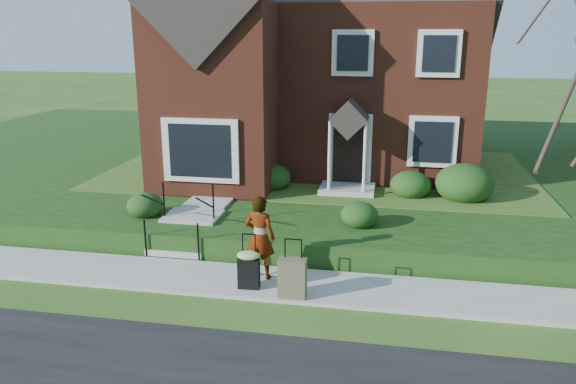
% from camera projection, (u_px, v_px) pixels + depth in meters
% --- Properties ---
extents(ground, '(120.00, 120.00, 0.00)m').
position_uv_depth(ground, '(269.00, 285.00, 11.93)').
color(ground, '#2D5119').
rests_on(ground, ground).
extents(sidewalk, '(60.00, 1.60, 0.08)m').
position_uv_depth(sidewalk, '(269.00, 283.00, 11.92)').
color(sidewalk, '#9E9B93').
rests_on(sidewalk, ground).
extents(terrace, '(44.00, 20.00, 0.60)m').
position_uv_depth(terrace, '(432.00, 165.00, 21.45)').
color(terrace, '#13380F').
rests_on(terrace, ground).
extents(walkway, '(1.20, 6.00, 0.06)m').
position_uv_depth(walkway, '(223.00, 189.00, 16.92)').
color(walkway, '#9E9B93').
rests_on(walkway, terrace).
extents(main_house, '(10.40, 10.20, 9.40)m').
position_uv_depth(main_house, '(321.00, 30.00, 19.61)').
color(main_house, maroon).
rests_on(main_house, terrace).
extents(front_steps, '(1.40, 2.02, 1.50)m').
position_uv_depth(front_steps, '(187.00, 228.00, 13.98)').
color(front_steps, '#9E9B93').
rests_on(front_steps, ground).
extents(foundation_shrubs, '(10.23, 4.31, 1.14)m').
position_uv_depth(foundation_shrubs, '(334.00, 180.00, 16.16)').
color(foundation_shrubs, '#143510').
rests_on(foundation_shrubs, terrace).
extents(woman, '(0.72, 0.52, 1.82)m').
position_uv_depth(woman, '(260.00, 237.00, 11.88)').
color(woman, '#999999').
rests_on(woman, sidewalk).
extents(suitcase_black, '(0.50, 0.42, 1.16)m').
position_uv_depth(suitcase_black, '(249.00, 267.00, 11.50)').
color(suitcase_black, black).
rests_on(suitcase_black, sidewalk).
extents(suitcase_olive, '(0.55, 0.31, 1.20)m').
position_uv_depth(suitcase_olive, '(292.00, 278.00, 11.13)').
color(suitcase_olive, brown).
rests_on(suitcase_olive, sidewalk).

